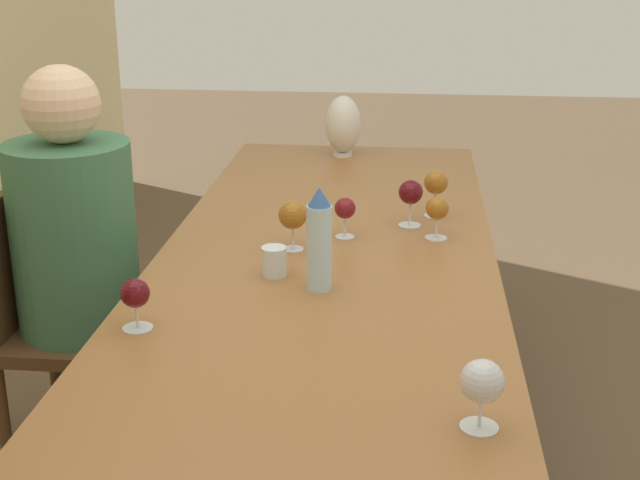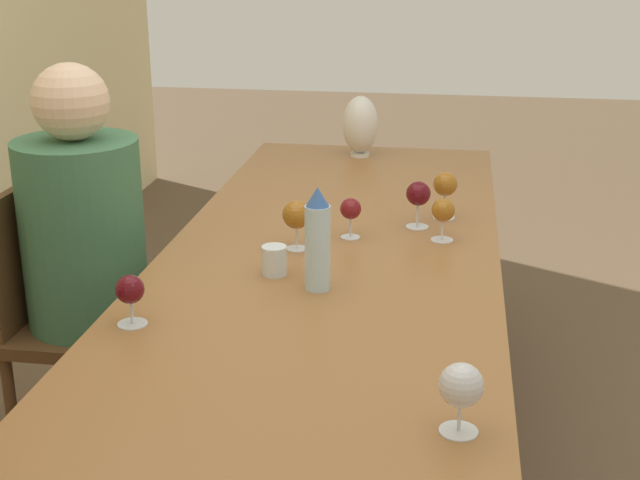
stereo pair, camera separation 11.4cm
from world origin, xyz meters
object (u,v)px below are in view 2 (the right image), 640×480
Objects in this scene: vase at (360,125)px; wine_glass_4 at (351,210)px; water_bottle at (318,240)px; chair_far at (70,313)px; wine_glass_6 at (443,211)px; person_far at (90,259)px; wine_glass_0 at (297,215)px; wine_glass_1 at (445,185)px; water_tumbler at (274,260)px; wine_glass_5 at (461,387)px; wine_glass_3 at (130,291)px; wine_glass_2 at (418,195)px.

vase reaches higher than wine_glass_4.
chair_far is at bearing 70.10° from water_bottle.
person_far is at bearing 96.70° from wine_glass_6.
wine_glass_0 is (0.28, 0.10, -0.03)m from water_bottle.
wine_glass_6 is (0.02, -0.27, 0.00)m from wine_glass_4.
vase is 1.03m from wine_glass_6.
wine_glass_1 is 1.11m from person_far.
water_tumbler is 0.06× the size of person_far.
person_far is (-1.09, 0.69, -0.20)m from vase.
wine_glass_6 is at bearing 179.99° from wine_glass_1.
wine_glass_4 is (0.12, -0.14, -0.02)m from wine_glass_0.
chair_far is at bearing 96.22° from wine_glass_6.
person_far reaches higher than wine_glass_1.
wine_glass_4 reaches higher than water_tumbler.
water_bottle is 0.30m from wine_glass_0.
person_far reaches higher than wine_glass_6.
chair_far reaches higher than water_tumbler.
person_far is at bearing 107.89° from wine_glass_1.
water_bottle is 1.39m from vase.
wine_glass_5 is at bearing -176.83° from wine_glass_6.
chair_far is at bearing 36.87° from wine_glass_3.
wine_glass_1 is (-0.76, -0.35, -0.02)m from vase.
wine_glass_4 is 0.89× the size of wine_glass_5.
vase is 2.00× the size of wine_glass_4.
wine_glass_6 is at bearing -35.74° from water_bottle.
chair_far is at bearing 90.00° from person_far.
wine_glass_5 is (-0.71, -0.49, 0.05)m from water_tumbler.
person_far is at bearing 31.35° from wine_glass_3.
wine_glass_5 is (-1.16, -0.14, -0.01)m from wine_glass_2.
water_tumbler is at bearing 173.32° from wine_glass_0.
wine_glass_2 is at bearing 142.95° from wine_glass_1.
wine_glass_1 is 1.14m from wine_glass_3.
wine_glass_2 is (-0.86, -0.27, -0.02)m from vase.
water_bottle is at bearing -121.87° from water_tumbler.
chair_far is (0.92, 1.18, -0.35)m from wine_glass_5.
wine_glass_3 is 0.95× the size of wine_glass_6.
wine_glass_2 is (0.25, -0.33, 0.00)m from wine_glass_0.
water_bottle is 1.79× the size of wine_glass_1.
wine_glass_0 reaches higher than chair_far.
vase reaches higher than wine_glass_3.
wine_glass_1 is at bearing -72.11° from person_far.
wine_glass_1 is 0.17× the size of chair_far.
wine_glass_5 is at bearing -162.48° from wine_glass_4.
vase is at bearing 2.06° from water_bottle.
water_tumbler is at bearing 58.13° from water_bottle.
water_bottle is at bearing -159.59° from wine_glass_0.
water_tumbler is 1.31m from vase.
wine_glass_3 is at bearing 135.35° from wine_glass_6.
wine_glass_0 is (0.20, -0.02, 0.06)m from water_tumbler.
wine_glass_5 is at bearing -173.29° from wine_glass_2.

